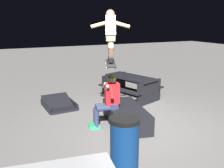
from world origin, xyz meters
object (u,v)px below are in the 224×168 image
trash_bin (124,146)px  kicker_ramp (59,105)px  ledge_box_main (126,116)px  picnic_table_back (131,84)px  person_sitting_on_ledge (108,98)px  skateboard (111,64)px  skater_airborne (110,33)px

trash_bin → kicker_ramp: bearing=2.7°
ledge_box_main → picnic_table_back: 2.20m
person_sitting_on_ledge → skateboard: 0.86m
skateboard → picnic_table_back: bearing=-40.7°
skateboard → person_sitting_on_ledge: bearing=13.7°
trash_bin → ledge_box_main: bearing=-29.2°
kicker_ramp → skateboard: bearing=-158.4°
ledge_box_main → kicker_ramp: size_ratio=1.42×
picnic_table_back → skateboard: bearing=139.3°
skater_airborne → kicker_ramp: (1.92, 0.80, -2.19)m
picnic_table_back → trash_bin: trash_bin is taller
ledge_box_main → trash_bin: bearing=150.8°
skater_airborne → trash_bin: (-1.88, 0.62, -1.75)m
skateboard → trash_bin: 2.20m
person_sitting_on_ledge → skateboard: size_ratio=1.26×
skater_airborne → trash_bin: 2.64m
ledge_box_main → skater_airborne: size_ratio=1.49×
skateboard → skater_airborne: skater_airborne is taller
ledge_box_main → skateboard: 1.40m
kicker_ramp → skater_airborne: bearing=-157.3°
skateboard → picnic_table_back: 2.65m
kicker_ramp → picnic_table_back: (-0.14, -2.36, 0.44)m
ledge_box_main → skateboard: skateboard is taller
person_sitting_on_ledge → kicker_ramp: person_sitting_on_ledge is taller
ledge_box_main → picnic_table_back: size_ratio=0.82×
picnic_table_back → trash_bin: (-3.66, 2.18, 0.00)m
person_sitting_on_ledge → picnic_table_back: 2.37m
skater_airborne → picnic_table_back: size_ratio=0.55×
kicker_ramp → trash_bin: trash_bin is taller
person_sitting_on_ledge → skater_airborne: 1.54m
ledge_box_main → skateboard: size_ratio=1.64×
ledge_box_main → person_sitting_on_ledge: bearing=75.4°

